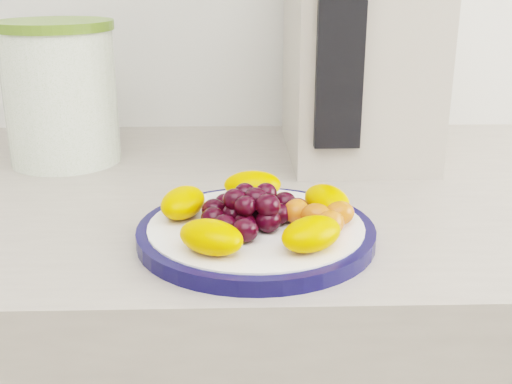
{
  "coord_description": "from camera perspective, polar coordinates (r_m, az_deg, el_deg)",
  "views": [
    {
      "loc": [
        0.01,
        0.46,
        1.15
      ],
      "look_at": [
        0.03,
        1.03,
        0.95
      ],
      "focal_mm": 45.0,
      "sensor_mm": 36.0,
      "label": 1
    }
  ],
  "objects": [
    {
      "name": "plate_rim",
      "position": [
        0.62,
        -0.0,
        -3.69
      ],
      "size": [
        0.23,
        0.23,
        0.01
      ],
      "primitive_type": "cylinder",
      "color": "#0D0E3E",
      "rests_on": "counter"
    },
    {
      "name": "plate_face",
      "position": [
        0.62,
        0.0,
        -3.61
      ],
      "size": [
        0.21,
        0.21,
        0.02
      ],
      "primitive_type": "cylinder",
      "color": "white",
      "rests_on": "counter"
    },
    {
      "name": "canister",
      "position": [
        0.9,
        -16.94,
        8.04
      ],
      "size": [
        0.19,
        0.19,
        0.17
      ],
      "primitive_type": "cylinder",
      "rotation": [
        0.0,
        0.0,
        -0.39
      ],
      "color": "#416C18",
      "rests_on": "counter"
    },
    {
      "name": "canister_lid",
      "position": [
        0.88,
        -17.54,
        13.97
      ],
      "size": [
        0.2,
        0.2,
        0.01
      ],
      "primitive_type": "cylinder",
      "rotation": [
        0.0,
        0.0,
        -0.39
      ],
      "color": "#557526",
      "rests_on": "canister"
    },
    {
      "name": "appliance_body",
      "position": [
        0.9,
        9.07,
        13.33
      ],
      "size": [
        0.18,
        0.26,
        0.32
      ],
      "primitive_type": "cube",
      "rotation": [
        0.0,
        0.0,
        0.01
      ],
      "color": "#B4AA9C",
      "rests_on": "counter"
    },
    {
      "name": "appliance_panel",
      "position": [
        0.76,
        7.51,
        12.66
      ],
      "size": [
        0.05,
        0.02,
        0.24
      ],
      "primitive_type": "cube",
      "rotation": [
        0.0,
        0.0,
        0.01
      ],
      "color": "black",
      "rests_on": "appliance_body"
    },
    {
      "name": "fruit_plate",
      "position": [
        0.61,
        0.48,
        -1.63
      ],
      "size": [
        0.2,
        0.19,
        0.04
      ],
      "color": "#FF8900",
      "rests_on": "plate_face"
    }
  ]
}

